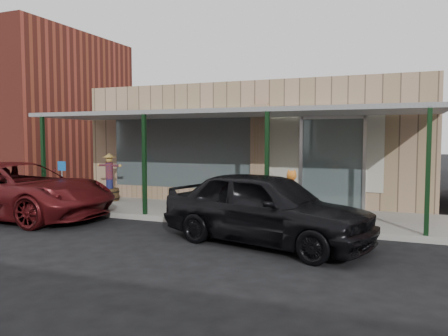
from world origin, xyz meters
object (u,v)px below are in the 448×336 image
at_px(barrel_scarecrow, 110,185).
at_px(handicap_sign, 62,177).
at_px(barrel_pumpkin, 222,202).
at_px(car_maroon, 17,190).
at_px(parked_sedan, 266,207).

distance_m(barrel_scarecrow, handicap_sign, 1.78).
distance_m(barrel_pumpkin, handicap_sign, 5.21).
bearing_deg(barrel_scarecrow, barrel_pumpkin, -18.46).
xyz_separation_m(barrel_pumpkin, car_maroon, (-5.47, -2.33, 0.38)).
bearing_deg(car_maroon, barrel_scarecrow, -18.53).
bearing_deg(barrel_pumpkin, handicap_sign, -169.86).
bearing_deg(handicap_sign, barrel_scarecrow, 67.43).
height_order(parked_sedan, car_maroon, car_maroon).
distance_m(parked_sedan, car_maroon, 7.59).
xyz_separation_m(handicap_sign, car_maroon, (-0.38, -1.42, -0.26)).
bearing_deg(barrel_scarecrow, car_maroon, -117.06).
bearing_deg(parked_sedan, barrel_pumpkin, 53.51).
bearing_deg(handicap_sign, barrel_pumpkin, 7.70).
relative_size(barrel_pumpkin, car_maroon, 0.14).
bearing_deg(barrel_pumpkin, barrel_scarecrow, 170.87).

